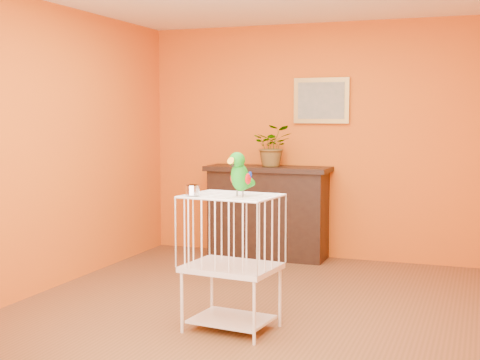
% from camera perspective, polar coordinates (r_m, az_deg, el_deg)
% --- Properties ---
extents(ground, '(4.50, 4.50, 0.00)m').
position_cam_1_polar(ground, '(5.54, 1.37, -11.11)').
color(ground, brown).
rests_on(ground, ground).
extents(room_shell, '(4.50, 4.50, 4.50)m').
position_cam_1_polar(room_shell, '(5.31, 1.41, 5.51)').
color(room_shell, '#CD5713').
rests_on(room_shell, ground).
extents(console_cabinet, '(1.38, 0.50, 1.02)m').
position_cam_1_polar(console_cabinet, '(7.46, 2.38, -2.74)').
color(console_cabinet, black).
rests_on(console_cabinet, ground).
extents(potted_plant, '(0.52, 0.56, 0.36)m').
position_cam_1_polar(potted_plant, '(7.42, 2.90, 2.56)').
color(potted_plant, '#26722D').
rests_on(potted_plant, console_cabinet).
extents(framed_picture, '(0.62, 0.04, 0.50)m').
position_cam_1_polar(framed_picture, '(7.44, 6.95, 6.74)').
color(framed_picture, '#A5823B').
rests_on(framed_picture, room_shell).
extents(birdcage, '(0.70, 0.57, 1.00)m').
position_cam_1_polar(birdcage, '(4.94, -0.73, -6.89)').
color(birdcage, white).
rests_on(birdcage, ground).
extents(feed_cup, '(0.10, 0.10, 0.07)m').
position_cam_1_polar(feed_cup, '(4.84, -4.09, -0.86)').
color(feed_cup, silver).
rests_on(feed_cup, birdcage).
extents(parrot, '(0.17, 0.29, 0.32)m').
position_cam_1_polar(parrot, '(4.77, -0.02, 0.53)').
color(parrot, '#59544C').
rests_on(parrot, birdcage).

